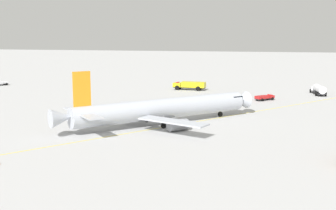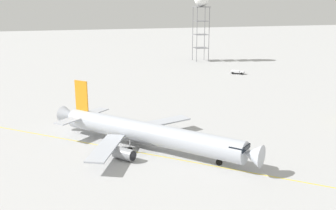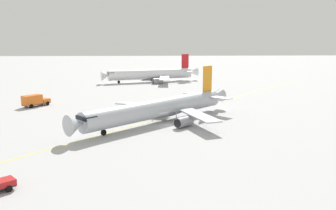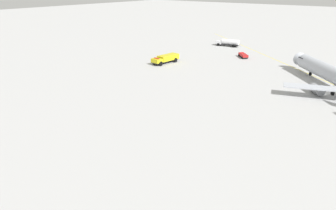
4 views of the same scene
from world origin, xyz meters
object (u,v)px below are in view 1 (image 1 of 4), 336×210
at_px(fire_tender_truck, 190,85).
at_px(ops_pickup_truck, 265,97).
at_px(fuel_tanker_truck, 319,89).
at_px(airliner_main, 161,110).
at_px(pushback_tug_truck, 0,83).

bearing_deg(fire_tender_truck, ops_pickup_truck, 150.64).
xyz_separation_m(fuel_tanker_truck, ops_pickup_truck, (-15.25, -13.64, -0.76)).
distance_m(airliner_main, fire_tender_truck, 50.38).
relative_size(fuel_tanker_truck, ops_pickup_truck, 1.82).
bearing_deg(ops_pickup_truck, airliner_main, -162.77).
distance_m(airliner_main, ops_pickup_truck, 39.87).
bearing_deg(pushback_tug_truck, fire_tender_truck, -53.14).
relative_size(fire_tender_truck, ops_pickup_truck, 1.94).
xyz_separation_m(fire_tender_truck, pushback_tug_truck, (-63.74, -1.83, -0.73)).
height_order(airliner_main, fuel_tanker_truck, airliner_main).
bearing_deg(airliner_main, fuel_tanker_truck, 10.55).
xyz_separation_m(fuel_tanker_truck, pushback_tug_truck, (-101.21, 0.62, -0.77)).
relative_size(ops_pickup_truck, pushback_tug_truck, 1.02).
relative_size(fire_tender_truck, fuel_tanker_truck, 1.06).
height_order(fuel_tanker_truck, ops_pickup_truck, fuel_tanker_truck).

